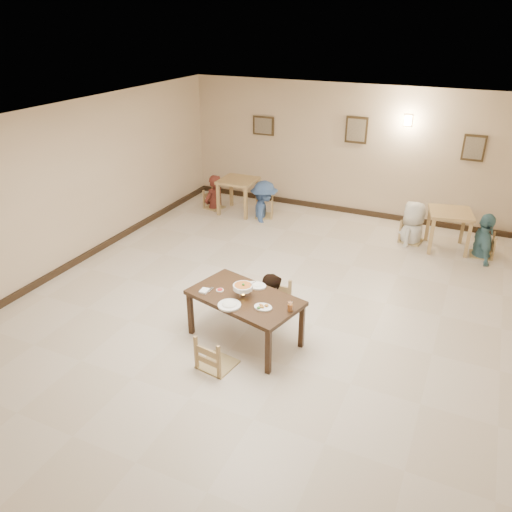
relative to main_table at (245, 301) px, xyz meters
The scene contains 31 objects.
floor 1.04m from the main_table, 96.04° to the left, with size 10.00×10.00×0.00m, color beige.
ceiling 2.47m from the main_table, 96.04° to the left, with size 10.00×10.00×0.00m, color white.
wall_back 5.85m from the main_table, 90.83° to the left, with size 10.00×10.00×0.00m, color beige.
wall_left 4.24m from the main_table, 169.01° to the left, with size 10.00×10.00×0.00m, color beige.
baseboard_back 5.80m from the main_table, 90.83° to the left, with size 8.00×0.06×0.12m, color black.
baseboard_left 4.17m from the main_table, 168.93° to the left, with size 0.06×10.00×0.12m, color black.
picture_a 6.31m from the main_table, 111.66° to the left, with size 0.55×0.04×0.45m.
picture_b 5.90m from the main_table, 89.84° to the left, with size 0.50×0.04×0.60m.
picture_c 6.39m from the main_table, 66.37° to the left, with size 0.45×0.04×0.55m.
wall_sconce 6.08m from the main_table, 79.02° to the left, with size 0.16×0.05×0.22m, color #FFD88C.
main_table is the anchor object (origin of this frame).
chair_far 0.80m from the main_table, 82.46° to the left, with size 0.49×0.49×1.05m.
chair_near 0.73m from the main_table, 96.90° to the right, with size 0.46×0.46×0.98m.
main_diner 0.73m from the main_table, 84.13° to the left, with size 0.74×0.58×1.52m, color gray.
curry_warmer 0.23m from the main_table, 144.85° to the right, with size 0.32×0.28×0.26m.
rice_plate_far 0.34m from the main_table, 84.73° to the left, with size 0.31×0.31×0.07m.
rice_plate_near 0.35m from the main_table, 102.91° to the right, with size 0.32×0.32×0.07m.
fried_plate 0.42m from the main_table, 26.59° to the right, with size 0.26×0.26×0.06m.
chili_dish 0.40m from the main_table, behind, with size 0.11×0.11×0.02m.
napkin_cutlery 0.61m from the main_table, 167.77° to the right, with size 0.14×0.23×0.03m.
drink_glass 0.75m from the main_table, ahead, with size 0.07×0.07×0.14m.
bg_table_left 5.27m from the main_table, 117.73° to the left, with size 0.85×0.85×0.83m.
bg_table_right 5.17m from the main_table, 62.97° to the left, with size 0.97×0.97×0.81m.
bg_chair_ll 5.63m from the main_table, 123.78° to the left, with size 0.41×0.41×0.88m.
bg_chair_lr 5.01m from the main_table, 110.78° to the left, with size 0.41×0.41×0.88m.
bg_chair_rl 4.96m from the main_table, 70.52° to the left, with size 0.44×0.44×0.93m.
bg_chair_rr 5.48m from the main_table, 56.22° to the left, with size 0.42×0.42×0.89m.
bg_diner_a 5.63m from the main_table, 123.78° to the left, with size 0.62×0.40×1.69m, color maroon.
bg_diner_b 5.01m from the main_table, 110.78° to the left, with size 1.12×0.64×1.73m, color #4667A0.
bg_diner_c 4.96m from the main_table, 70.52° to the left, with size 0.86×0.56×1.76m, color silver.
bg_diner_d 5.48m from the main_table, 56.22° to the left, with size 1.04×0.43×1.78m, color teal.
Camera 1 is at (2.80, -6.29, 4.39)m, focal length 35.00 mm.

